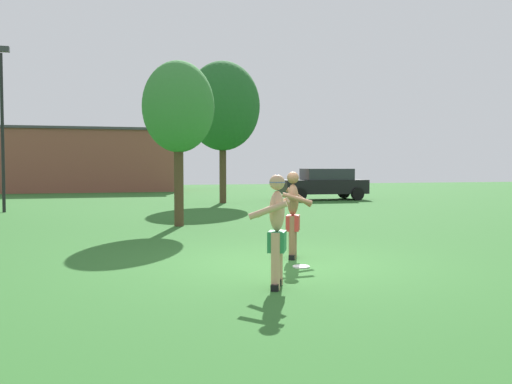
{
  "coord_description": "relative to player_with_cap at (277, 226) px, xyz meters",
  "views": [
    {
      "loc": [
        -3.06,
        -9.6,
        1.78
      ],
      "look_at": [
        -0.18,
        1.23,
        1.23
      ],
      "focal_mm": 39.25,
      "sensor_mm": 36.0,
      "label": 1
    }
  ],
  "objects": [
    {
      "name": "player_in_red",
      "position": [
        1.05,
        2.34,
        -0.03
      ],
      "size": [
        0.73,
        0.68,
        1.65
      ],
      "color": "black",
      "rests_on": "ground_plane"
    },
    {
      "name": "player_with_cap",
      "position": [
        0.0,
        0.0,
        0.0
      ],
      "size": [
        0.7,
        0.79,
        1.65
      ],
      "color": "black",
      "rests_on": "ground_plane"
    },
    {
      "name": "frisbee",
      "position": [
        0.87,
        1.39,
        -0.89
      ],
      "size": [
        0.3,
        0.3,
        0.03
      ],
      "primitive_type": "cylinder",
      "color": "white",
      "rests_on": "ground_plane"
    },
    {
      "name": "tree_near_building",
      "position": [
        -0.36,
        8.48,
        2.51
      ],
      "size": [
        2.07,
        2.07,
        4.76
      ],
      "color": "#4C3823",
      "rests_on": "ground_plane"
    },
    {
      "name": "tree_right_field",
      "position": [
        2.83,
        17.81,
        3.58
      ],
      "size": [
        3.44,
        3.44,
        6.55
      ],
      "color": "#4C3823",
      "rests_on": "ground_plane"
    },
    {
      "name": "ground_plane",
      "position": [
        0.71,
        1.89,
        -0.9
      ],
      "size": [
        80.0,
        80.0,
        0.0
      ],
      "primitive_type": "plane",
      "color": "#2D6628"
    },
    {
      "name": "outbuilding_behind_lot",
      "position": [
        -4.11,
        31.94,
        1.21
      ],
      "size": [
        13.61,
        5.78,
        4.2
      ],
      "color": "brown",
      "rests_on": "ground_plane"
    },
    {
      "name": "car_black_near_post",
      "position": [
        8.29,
        18.88,
        -0.07
      ],
      "size": [
        4.35,
        2.13,
        1.58
      ],
      "color": "black",
      "rests_on": "ground_plane"
    },
    {
      "name": "lamp_post",
      "position": [
        -6.11,
        14.87,
        2.84
      ],
      "size": [
        0.6,
        0.24,
        6.15
      ],
      "color": "black",
      "rests_on": "ground_plane"
    }
  ]
}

